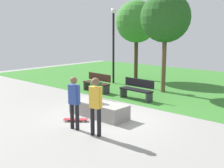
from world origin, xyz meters
TOP-DOWN VIEW (x-y plane):
  - ground_plane at (0.00, 0.00)m, footprint 28.00×28.00m
  - grass_lawn at (0.00, 7.99)m, footprint 26.60×12.03m
  - concrete_ledge at (-0.42, -0.15)m, footprint 2.25×0.84m
  - backpack_on_ledge at (-0.36, -0.27)m, footprint 0.34×0.34m
  - skater_performing_trick at (0.85, -1.55)m, footprint 0.42×0.27m
  - skater_watching at (-0.03, -1.60)m, footprint 0.43×0.23m
  - skateboard_by_ledge at (-0.59, -1.09)m, footprint 0.75×0.66m
  - park_bench_by_oak at (-0.90, 2.77)m, footprint 1.62×0.55m
  - park_bench_far_right at (-3.36, 2.74)m, footprint 1.63×0.59m
  - tree_young_birch at (-4.31, 7.21)m, footprint 2.59×2.59m
  - tree_slender_maple at (-0.87, 4.90)m, footprint 2.41×2.41m
  - lamp_post at (-4.34, 5.08)m, footprint 0.28×0.28m
  - trash_bin at (-2.29, 1.58)m, footprint 0.49×0.49m

SIDE VIEW (x-z plane):
  - ground_plane at x=0.00m, z-range 0.00..0.00m
  - grass_lawn at x=0.00m, z-range 0.00..0.01m
  - skateboard_by_ledge at x=-0.59m, z-range 0.02..0.10m
  - concrete_ledge at x=-0.42m, z-range 0.00..0.52m
  - trash_bin at x=-2.29m, z-range 0.00..0.80m
  - park_bench_by_oak at x=-0.90m, z-range 0.03..0.94m
  - park_bench_far_right at x=-3.36m, z-range 0.03..0.94m
  - backpack_on_ledge at x=-0.36m, z-range 0.52..0.84m
  - skater_watching at x=-0.03m, z-range 0.13..1.78m
  - skater_performing_trick at x=0.85m, z-range 0.15..1.86m
  - lamp_post at x=-4.34m, z-range 0.45..4.71m
  - tree_young_birch at x=-4.31m, z-range 1.12..6.00m
  - tree_slender_maple at x=-0.87m, z-range 1.20..6.06m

